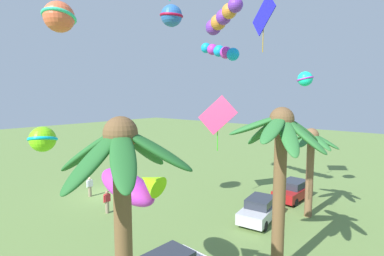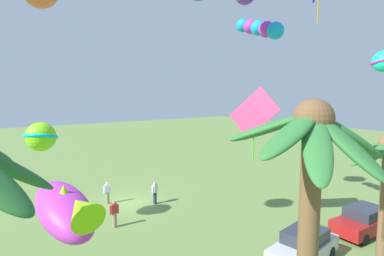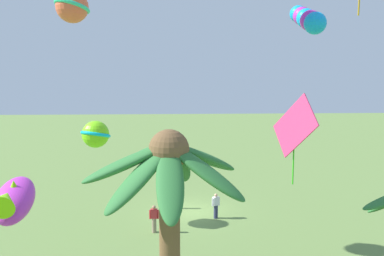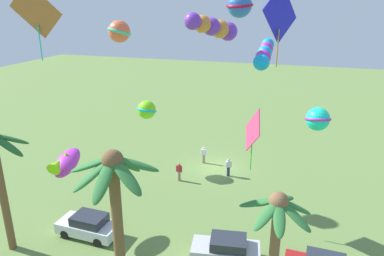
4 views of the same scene
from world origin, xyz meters
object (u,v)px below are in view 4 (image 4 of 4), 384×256
object	(u,v)px
spectator_2	(179,172)
kite_ball_1	(119,31)
kite_ball_9	(240,5)
kite_diamond_8	(36,11)
parked_car_0	(89,225)
palm_tree_2	(277,223)
kite_ball_2	(318,119)
kite_tube_6	(214,27)
spectator_1	(228,167)
kite_fish_7	(66,162)
spectator_0	(204,155)
parked_car_1	(226,249)
kite_tube_4	(264,54)
kite_diamond_5	(252,131)
kite_diamond_3	(280,15)
kite_ball_0	(147,110)
palm_tree_1	(114,187)

from	to	relation	value
spectator_2	kite_ball_1	world-z (taller)	kite_ball_1
kite_ball_9	kite_diamond_8	bearing A→B (deg)	44.39
kite_ball_9	parked_car_0	bearing A→B (deg)	42.83
palm_tree_2	kite_ball_2	size ratio (longest dim) A/B	4.42
spectator_2	kite_tube_6	bearing A→B (deg)	123.73
kite_tube_6	spectator_1	bearing A→B (deg)	-86.03
spectator_2	kite_fish_7	xyz separation A→B (m)	(4.41, 8.53, 3.97)
spectator_0	kite_fish_7	xyz separation A→B (m)	(5.41, 12.54, 3.97)
parked_car_1	kite_ball_2	size ratio (longest dim) A/B	3.01
parked_car_1	spectator_1	bearing A→B (deg)	-78.87
kite_tube_4	kite_diamond_8	distance (m)	12.23
parked_car_0	kite_diamond_8	size ratio (longest dim) A/B	1.04
parked_car_1	kite_diamond_5	world-z (taller)	kite_diamond_5
spectator_2	kite_diamond_3	distance (m)	16.73
kite_tube_4	kite_fish_7	distance (m)	13.62
palm_tree_2	kite_ball_2	bearing A→B (deg)	-141.06
kite_ball_0	kite_diamond_3	distance (m)	16.56
kite_diamond_3	kite_fish_7	bearing A→B (deg)	4.79
spectator_1	palm_tree_2	bearing A→B (deg)	110.68
parked_car_1	kite_ball_1	distance (m)	16.31
kite_ball_0	kite_ball_9	bearing A→B (deg)	158.59
kite_tube_4	kite_diamond_5	world-z (taller)	kite_tube_4
palm_tree_1	kite_ball_9	world-z (taller)	kite_ball_9
spectator_2	kite_tube_6	world-z (taller)	kite_tube_6
parked_car_0	kite_ball_2	bearing A→B (deg)	176.28
kite_ball_1	kite_fish_7	xyz separation A→B (m)	(0.73, 6.60, -7.40)
kite_tube_4	kite_diamond_8	bearing A→B (deg)	27.10
palm_tree_1	parked_car_0	distance (m)	7.09
spectator_1	kite_diamond_3	size ratio (longest dim) A/B	0.41
kite_ball_0	kite_ball_2	world-z (taller)	kite_ball_2
palm_tree_2	spectator_0	xyz separation A→B (m)	(7.59, -14.80, -3.64)
parked_car_1	kite_diamond_3	distance (m)	13.01
palm_tree_1	kite_diamond_8	size ratio (longest dim) A/B	2.01
kite_ball_2	kite_diamond_3	size ratio (longest dim) A/B	0.35
kite_ball_2	spectator_2	bearing A→B (deg)	-44.50
kite_fish_7	kite_diamond_8	bearing A→B (deg)	110.67
palm_tree_1	kite_ball_1	xyz separation A→B (m)	(4.62, -10.10, 6.44)
palm_tree_1	spectator_0	bearing A→B (deg)	-90.22
spectator_0	kite_diamond_3	world-z (taller)	kite_diamond_3
palm_tree_2	kite_tube_4	xyz separation A→B (m)	(1.73, -6.15, 6.90)
kite_ball_0	kite_diamond_8	xyz separation A→B (m)	(0.39, 11.67, 8.27)
palm_tree_2	spectator_2	distance (m)	14.27
kite_diamond_3	kite_tube_4	world-z (taller)	kite_diamond_3
kite_diamond_3	palm_tree_2	bearing A→B (deg)	103.80
spectator_0	kite_ball_1	bearing A→B (deg)	51.74
kite_ball_2	kite_diamond_5	xyz separation A→B (m)	(3.44, -5.03, -2.65)
palm_tree_1	kite_tube_4	world-z (taller)	kite_tube_4
kite_ball_2	kite_tube_4	distance (m)	6.27
spectator_1	kite_fish_7	size ratio (longest dim) A/B	0.50
kite_diamond_8	kite_fish_7	bearing A→B (deg)	-69.33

